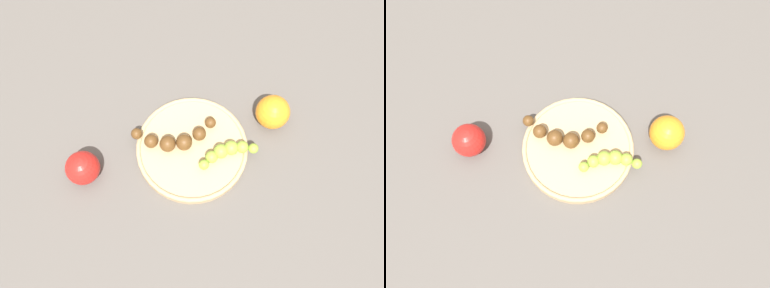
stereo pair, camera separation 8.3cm
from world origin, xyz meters
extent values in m
plane|color=#56514C|center=(0.00, 0.00, 0.00)|extent=(2.40, 2.40, 0.00)
cylinder|color=tan|center=(0.00, 0.00, 0.01)|extent=(0.24, 0.24, 0.02)
torus|color=tan|center=(0.00, 0.00, 0.02)|extent=(0.24, 0.24, 0.01)
sphere|color=#593819|center=(-0.01, 0.12, 0.04)|extent=(0.02, 0.02, 0.02)
sphere|color=#593819|center=(-0.01, 0.09, 0.04)|extent=(0.03, 0.03, 0.03)
sphere|color=#593819|center=(-0.01, 0.05, 0.04)|extent=(0.04, 0.04, 0.04)
sphere|color=#593819|center=(0.00, 0.02, 0.04)|extent=(0.04, 0.04, 0.04)
sphere|color=#593819|center=(0.03, -0.01, 0.04)|extent=(0.03, 0.03, 0.03)
sphere|color=#593819|center=(0.06, -0.03, 0.04)|extent=(0.02, 0.02, 0.02)
sphere|color=#8CAD38|center=(0.02, -0.13, 0.03)|extent=(0.02, 0.02, 0.02)
sphere|color=#8CAD38|center=(0.02, -0.11, 0.03)|extent=(0.03, 0.03, 0.03)
sphere|color=#8CAD38|center=(0.01, -0.08, 0.03)|extent=(0.03, 0.03, 0.03)
sphere|color=#8CAD38|center=(0.00, -0.06, 0.03)|extent=(0.03, 0.03, 0.03)
sphere|color=#8CAD38|center=(-0.02, -0.05, 0.03)|extent=(0.03, 0.03, 0.03)
sphere|color=#8CAD38|center=(-0.04, -0.04, 0.03)|extent=(0.02, 0.02, 0.02)
sphere|color=orange|center=(0.12, -0.15, 0.04)|extent=(0.08, 0.08, 0.08)
sphere|color=red|center=(-0.11, 0.21, 0.04)|extent=(0.07, 0.07, 0.07)
camera|label=1|loc=(-0.30, -0.08, 0.81)|focal=36.72mm
camera|label=2|loc=(-0.27, -0.15, 0.81)|focal=36.72mm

